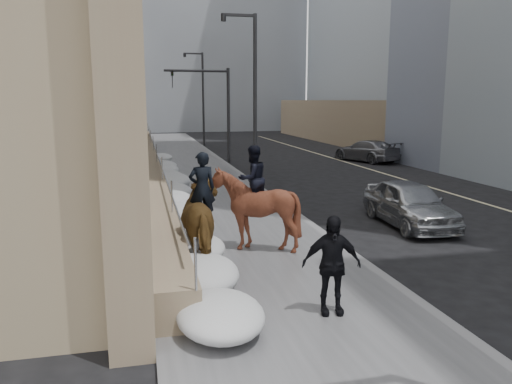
# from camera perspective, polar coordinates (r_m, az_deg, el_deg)

# --- Properties ---
(ground) EXTENTS (140.00, 140.00, 0.00)m
(ground) POSITION_cam_1_polar(r_m,az_deg,el_deg) (10.95, 1.63, -10.98)
(ground) COLOR black
(ground) RESTS_ON ground
(sidewalk) EXTENTS (5.00, 80.00, 0.12)m
(sidewalk) POSITION_cam_1_polar(r_m,az_deg,el_deg) (20.41, -5.52, -0.73)
(sidewalk) COLOR #4C4C4E
(sidewalk) RESTS_ON ground
(curb) EXTENTS (0.24, 80.00, 0.12)m
(curb) POSITION_cam_1_polar(r_m,az_deg,el_deg) (20.90, 1.61, -0.42)
(curb) COLOR slate
(curb) RESTS_ON ground
(lane_line) EXTENTS (0.15, 70.00, 0.01)m
(lane_line) POSITION_cam_1_polar(r_m,az_deg,el_deg) (24.12, 20.03, 0.28)
(lane_line) COLOR #BFB78C
(lane_line) RESTS_ON ground
(limestone_building) EXTENTS (6.10, 44.00, 18.00)m
(limestone_building) POSITION_cam_1_polar(r_m,az_deg,el_deg) (30.33, -19.04, 19.21)
(limestone_building) COLOR #998464
(limestone_building) RESTS_ON ground
(bg_building_mid) EXTENTS (30.00, 12.00, 28.00)m
(bg_building_mid) POSITION_cam_1_polar(r_m,az_deg,el_deg) (70.87, -8.04, 18.46)
(bg_building_mid) COLOR slate
(bg_building_mid) RESTS_ON ground
(bg_building_far) EXTENTS (24.00, 12.00, 20.00)m
(bg_building_far) POSITION_cam_1_polar(r_m,az_deg,el_deg) (82.14, -15.94, 14.25)
(bg_building_far) COLOR gray
(bg_building_far) RESTS_ON ground
(streetlight_mid) EXTENTS (1.71, 0.24, 8.00)m
(streetlight_mid) POSITION_cam_1_polar(r_m,az_deg,el_deg) (24.45, -0.48, 11.81)
(streetlight_mid) COLOR #2D2D30
(streetlight_mid) RESTS_ON ground
(streetlight_far) EXTENTS (1.71, 0.24, 8.00)m
(streetlight_far) POSITION_cam_1_polar(r_m,az_deg,el_deg) (44.18, -6.27, 11.14)
(streetlight_far) COLOR #2D2D30
(streetlight_far) RESTS_ON ground
(traffic_signal) EXTENTS (4.10, 0.22, 6.00)m
(traffic_signal) POSITION_cam_1_polar(r_m,az_deg,el_deg) (32.20, -4.83, 10.42)
(traffic_signal) COLOR #2D2D30
(traffic_signal) RESTS_ON ground
(snow_bank) EXTENTS (1.70, 18.10, 0.76)m
(snow_bank) POSITION_cam_1_polar(r_m,az_deg,el_deg) (18.34, -9.15, -0.78)
(snow_bank) COLOR silver
(snow_bank) RESTS_ON sidewalk
(mounted_horse_left) EXTENTS (1.33, 2.55, 2.70)m
(mounted_horse_left) POSITION_cam_1_polar(r_m,az_deg,el_deg) (11.79, -5.76, -3.25)
(mounted_horse_left) COLOR #543919
(mounted_horse_left) RESTS_ON sidewalk
(mounted_horse_right) EXTENTS (2.40, 2.51, 2.74)m
(mounted_horse_right) POSITION_cam_1_polar(r_m,az_deg,el_deg) (12.98, -0.32, -1.59)
(mounted_horse_right) COLOR #4E2416
(mounted_horse_right) RESTS_ON sidewalk
(pedestrian) EXTENTS (1.14, 0.62, 1.85)m
(pedestrian) POSITION_cam_1_polar(r_m,az_deg,el_deg) (9.29, 8.60, -8.21)
(pedestrian) COLOR black
(pedestrian) RESTS_ON sidewalk
(car_silver) EXTENTS (1.98, 4.41, 1.47)m
(car_silver) POSITION_cam_1_polar(r_m,az_deg,el_deg) (16.77, 17.13, -1.24)
(car_silver) COLOR #A1A3A8
(car_silver) RESTS_ON ground
(car_grey) EXTENTS (3.49, 5.25, 1.41)m
(car_grey) POSITION_cam_1_polar(r_m,az_deg,el_deg) (33.87, 12.49, 4.62)
(car_grey) COLOR slate
(car_grey) RESTS_ON ground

